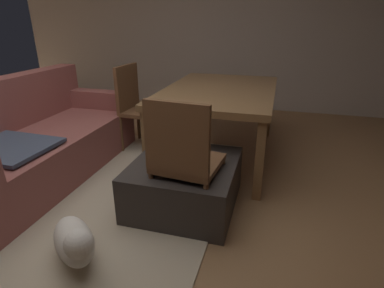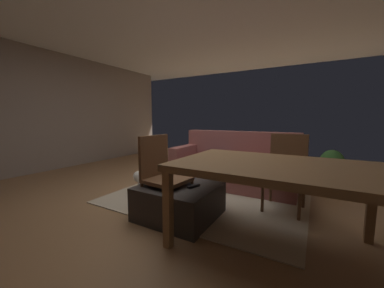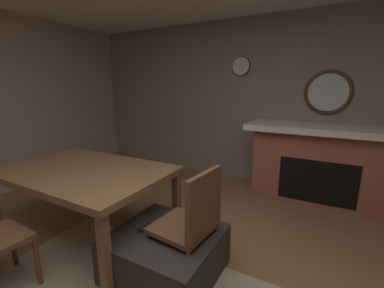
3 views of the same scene
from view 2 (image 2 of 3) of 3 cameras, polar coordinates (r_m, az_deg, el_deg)
floor at (r=3.24m, az=-2.59°, el=-13.57°), size 8.18×8.18×0.00m
ceiling at (r=3.37m, az=-2.86°, el=32.00°), size 8.18×8.18×0.00m
wall_left at (r=5.66m, az=-33.44°, el=7.19°), size 0.12×6.63×2.56m
area_rug at (r=3.22m, az=3.90°, el=-13.61°), size 2.60×2.00×0.01m
couch at (r=3.78m, az=10.96°, el=-5.75°), size 2.02×0.91×0.90m
ottoman_coffee_table at (r=2.57m, az=-3.31°, el=-14.65°), size 0.83×0.78×0.37m
tv_remote at (r=2.43m, az=0.40°, el=-10.97°), size 0.09×0.17×0.02m
dining_table at (r=2.01m, az=20.51°, el=-6.76°), size 1.66×1.08×0.74m
dining_chair_north at (r=2.95m, az=23.51°, el=-5.60°), size 0.46×0.46×0.93m
dining_chair_west at (r=2.55m, az=-8.06°, el=-6.98°), size 0.48×0.48×0.93m
potted_plant at (r=4.63m, az=32.81°, el=-4.19°), size 0.39×0.39×0.57m
small_dog at (r=3.37m, az=-10.92°, el=-9.72°), size 0.46×0.47×0.31m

